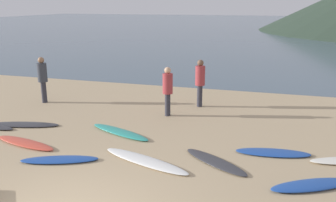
{
  "coord_description": "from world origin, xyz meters",
  "views": [
    {
      "loc": [
        3.46,
        -4.7,
        3.86
      ],
      "look_at": [
        0.09,
        6.62,
        0.6
      ],
      "focal_mm": 38.24,
      "sensor_mm": 36.0,
      "label": 1
    }
  ],
  "objects_px": {
    "surfboard_6": "(215,162)",
    "surfboard_8": "(311,185)",
    "surfboard_7": "(273,153)",
    "surfboard_3": "(60,160)",
    "person_0": "(42,76)",
    "surfboard_2": "(25,143)",
    "surfboard_4": "(120,132)",
    "person_1": "(168,87)",
    "person_2": "(200,79)",
    "surfboard_1": "(23,124)",
    "surfboard_5": "(145,161)"
  },
  "relations": [
    {
      "from": "surfboard_6",
      "to": "surfboard_4",
      "type": "bearing_deg",
      "value": -166.6
    },
    {
      "from": "surfboard_6",
      "to": "person_2",
      "type": "bearing_deg",
      "value": 141.18
    },
    {
      "from": "surfboard_4",
      "to": "person_1",
      "type": "bearing_deg",
      "value": 89.52
    },
    {
      "from": "surfboard_1",
      "to": "person_2",
      "type": "xyz_separation_m",
      "value": [
        5.04,
        3.81,
        1.03
      ]
    },
    {
      "from": "surfboard_2",
      "to": "surfboard_4",
      "type": "bearing_deg",
      "value": 47.85
    },
    {
      "from": "surfboard_2",
      "to": "surfboard_6",
      "type": "distance_m",
      "value": 5.35
    },
    {
      "from": "surfboard_6",
      "to": "surfboard_8",
      "type": "relative_size",
      "value": 1.05
    },
    {
      "from": "surfboard_6",
      "to": "surfboard_8",
      "type": "height_order",
      "value": "surfboard_8"
    },
    {
      "from": "surfboard_2",
      "to": "person_0",
      "type": "distance_m",
      "value": 4.61
    },
    {
      "from": "surfboard_1",
      "to": "surfboard_2",
      "type": "distance_m",
      "value": 1.74
    },
    {
      "from": "surfboard_3",
      "to": "surfboard_8",
      "type": "xyz_separation_m",
      "value": [
        5.97,
        0.41,
        0.01
      ]
    },
    {
      "from": "surfboard_2",
      "to": "surfboard_3",
      "type": "xyz_separation_m",
      "value": [
        1.56,
        -0.69,
        -0.0
      ]
    },
    {
      "from": "surfboard_1",
      "to": "surfboard_5",
      "type": "relative_size",
      "value": 0.9
    },
    {
      "from": "surfboard_4",
      "to": "person_1",
      "type": "height_order",
      "value": "person_1"
    },
    {
      "from": "surfboard_5",
      "to": "person_1",
      "type": "height_order",
      "value": "person_1"
    },
    {
      "from": "surfboard_8",
      "to": "person_1",
      "type": "height_order",
      "value": "person_1"
    },
    {
      "from": "surfboard_2",
      "to": "surfboard_7",
      "type": "distance_m",
      "value": 6.84
    },
    {
      "from": "surfboard_4",
      "to": "person_0",
      "type": "xyz_separation_m",
      "value": [
        -4.33,
        2.39,
        1.03
      ]
    },
    {
      "from": "surfboard_6",
      "to": "person_0",
      "type": "distance_m",
      "value": 8.36
    },
    {
      "from": "surfboard_2",
      "to": "person_0",
      "type": "height_order",
      "value": "person_0"
    },
    {
      "from": "person_0",
      "to": "person_1",
      "type": "bearing_deg",
      "value": -150.52
    },
    {
      "from": "surfboard_8",
      "to": "person_0",
      "type": "bearing_deg",
      "value": 126.9
    },
    {
      "from": "person_2",
      "to": "surfboard_6",
      "type": "bearing_deg",
      "value": -45.84
    },
    {
      "from": "surfboard_6",
      "to": "person_0",
      "type": "xyz_separation_m",
      "value": [
        -7.46,
        3.63,
        1.04
      ]
    },
    {
      "from": "surfboard_2",
      "to": "surfboard_4",
      "type": "height_order",
      "value": "surfboard_4"
    },
    {
      "from": "surfboard_2",
      "to": "surfboard_5",
      "type": "bearing_deg",
      "value": 10.13
    },
    {
      "from": "surfboard_6",
      "to": "surfboard_8",
      "type": "xyz_separation_m",
      "value": [
        2.19,
        -0.61,
        0.01
      ]
    },
    {
      "from": "person_2",
      "to": "person_0",
      "type": "bearing_deg",
      "value": -140.87
    },
    {
      "from": "surfboard_2",
      "to": "surfboard_1",
      "type": "bearing_deg",
      "value": 141.79
    },
    {
      "from": "surfboard_2",
      "to": "surfboard_8",
      "type": "relative_size",
      "value": 1.12
    },
    {
      "from": "surfboard_3",
      "to": "surfboard_7",
      "type": "relative_size",
      "value": 1.0
    },
    {
      "from": "surfboard_8",
      "to": "person_1",
      "type": "distance_m",
      "value": 6.05
    },
    {
      "from": "surfboard_3",
      "to": "surfboard_6",
      "type": "xyz_separation_m",
      "value": [
        3.78,
        1.02,
        -0.01
      ]
    },
    {
      "from": "person_0",
      "to": "person_2",
      "type": "bearing_deg",
      "value": -136.53
    },
    {
      "from": "person_0",
      "to": "surfboard_7",
      "type": "bearing_deg",
      "value": -164.42
    },
    {
      "from": "surfboard_8",
      "to": "person_0",
      "type": "xyz_separation_m",
      "value": [
        -9.65,
        4.24,
        1.03
      ]
    },
    {
      "from": "surfboard_8",
      "to": "person_1",
      "type": "relative_size",
      "value": 1.11
    },
    {
      "from": "surfboard_1",
      "to": "person_0",
      "type": "bearing_deg",
      "value": 97.97
    },
    {
      "from": "surfboard_1",
      "to": "surfboard_6",
      "type": "height_order",
      "value": "surfboard_1"
    },
    {
      "from": "person_1",
      "to": "person_0",
      "type": "bearing_deg",
      "value": 100.37
    },
    {
      "from": "surfboard_2",
      "to": "surfboard_3",
      "type": "distance_m",
      "value": 1.71
    },
    {
      "from": "surfboard_4",
      "to": "person_0",
      "type": "distance_m",
      "value": 5.05
    },
    {
      "from": "surfboard_4",
      "to": "person_1",
      "type": "xyz_separation_m",
      "value": [
        0.89,
        2.13,
        0.98
      ]
    },
    {
      "from": "surfboard_4",
      "to": "surfboard_8",
      "type": "distance_m",
      "value": 5.64
    },
    {
      "from": "surfboard_6",
      "to": "person_1",
      "type": "xyz_separation_m",
      "value": [
        -2.25,
        3.37,
        0.99
      ]
    },
    {
      "from": "surfboard_7",
      "to": "surfboard_5",
      "type": "bearing_deg",
      "value": -162.89
    },
    {
      "from": "surfboard_7",
      "to": "surfboard_6",
      "type": "bearing_deg",
      "value": -152.82
    },
    {
      "from": "surfboard_2",
      "to": "surfboard_5",
      "type": "distance_m",
      "value": 3.65
    },
    {
      "from": "surfboard_6",
      "to": "surfboard_7",
      "type": "xyz_separation_m",
      "value": [
        1.37,
        0.97,
        0.0
      ]
    },
    {
      "from": "person_0",
      "to": "person_2",
      "type": "height_order",
      "value": "person_0"
    }
  ]
}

